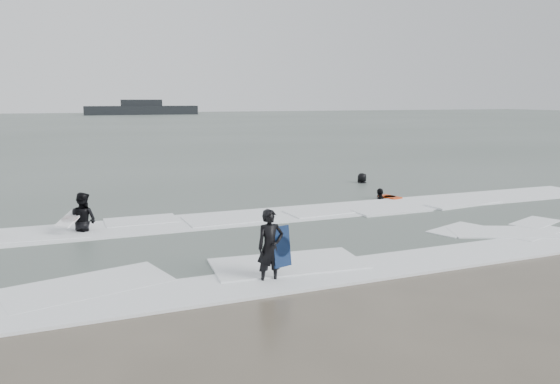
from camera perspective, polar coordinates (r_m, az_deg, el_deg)
name	(u,v)px	position (r m, az deg, el deg)	size (l,w,h in m)	color
ground	(350,263)	(14.50, 7.35, -7.42)	(320.00, 320.00, 0.00)	brown
sea	(109,125)	(92.44, -17.48, 6.70)	(320.00, 320.00, 0.00)	#47544C
surfer_centre	(270,283)	(12.94, -1.01, -9.47)	(0.65, 0.43, 1.78)	black
surfer_wading	(84,233)	(18.63, -19.79, -4.06)	(0.91, 0.71, 1.88)	black
surfer_right_near	(380,200)	(23.50, 10.40, -0.86)	(0.98, 0.41, 1.67)	black
surfer_right_far	(362,184)	(27.83, 8.57, 0.83)	(0.83, 0.54, 1.71)	black
surf_foam	(295,231)	(17.70, 1.55, -4.05)	(30.03, 9.06, 0.09)	white
bodyboards	(261,216)	(17.77, -2.00, -2.48)	(13.63, 8.81, 1.25)	#0E1F44
vessel_horizon	(142,109)	(149.53, -14.25, 8.38)	(28.86, 5.15, 3.92)	black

